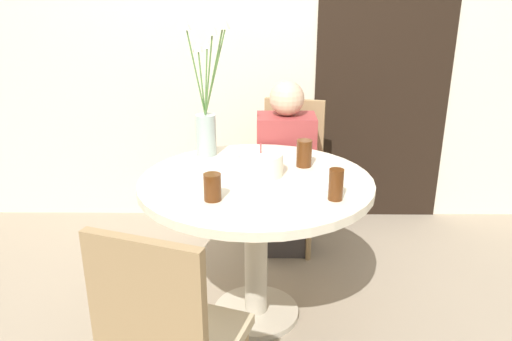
{
  "coord_description": "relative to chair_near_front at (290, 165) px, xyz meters",
  "views": [
    {
      "loc": [
        0.02,
        -2.13,
        1.56
      ],
      "look_at": [
        0.0,
        0.0,
        0.78
      ],
      "focal_mm": 35.0,
      "sensor_mm": 36.0,
      "label": 1
    }
  ],
  "objects": [
    {
      "name": "doorway_panel",
      "position": [
        0.63,
        0.37,
        0.51
      ],
      "size": [
        0.9,
        0.01,
        2.05
      ],
      "color": "black",
      "rests_on": "ground_plane"
    },
    {
      "name": "drink_glass_2",
      "position": [
        -0.38,
        -1.08,
        0.28
      ],
      "size": [
        0.07,
        0.07,
        0.11
      ],
      "color": "#51280F",
      "rests_on": "dining_table"
    },
    {
      "name": "person_woman",
      "position": [
        -0.04,
        -0.15,
        -0.01
      ],
      "size": [
        0.34,
        0.24,
        1.07
      ],
      "color": "#383333",
      "rests_on": "ground_plane"
    },
    {
      "name": "chair_far_back",
      "position": [
        -0.49,
        -1.64,
        0.0
      ],
      "size": [
        0.51,
        0.51,
        0.91
      ],
      "rotation": [
        0.0,
        0.0,
        2.81
      ],
      "color": "tan",
      "rests_on": "ground_plane"
    },
    {
      "name": "flower_vase",
      "position": [
        -0.47,
        -0.47,
        0.46
      ],
      "size": [
        0.25,
        0.27,
        0.7
      ],
      "color": "#9EB2AD",
      "rests_on": "dining_table"
    },
    {
      "name": "side_plate",
      "position": [
        0.04,
        -0.92,
        0.23
      ],
      "size": [
        0.18,
        0.18,
        0.01
      ],
      "color": "white",
      "rests_on": "dining_table"
    },
    {
      "name": "ground_plane",
      "position": [
        -0.21,
        -0.83,
        -0.51
      ],
      "size": [
        16.0,
        16.0,
        0.0
      ],
      "primitive_type": "plane",
      "color": "gray"
    },
    {
      "name": "dining_table",
      "position": [
        -0.21,
        -0.83,
        0.09
      ],
      "size": [
        1.07,
        1.07,
        0.74
      ],
      "color": "beige",
      "rests_on": "ground_plane"
    },
    {
      "name": "chair_near_front",
      "position": [
        0.0,
        0.0,
        0.0
      ],
      "size": [
        0.49,
        0.49,
        0.91
      ],
      "rotation": [
        0.0,
        0.0,
        -0.25
      ],
      "color": "tan",
      "rests_on": "ground_plane"
    },
    {
      "name": "drink_glass_0",
      "position": [
        0.02,
        -0.66,
        0.29
      ],
      "size": [
        0.08,
        0.08,
        0.13
      ],
      "color": "#51280F",
      "rests_on": "dining_table"
    },
    {
      "name": "drink_glass_1",
      "position": [
        0.12,
        -1.07,
        0.29
      ],
      "size": [
        0.06,
        0.06,
        0.13
      ],
      "color": "#51280F",
      "rests_on": "dining_table"
    },
    {
      "name": "wall_back",
      "position": [
        -0.21,
        0.4,
        0.79
      ],
      "size": [
        8.0,
        0.05,
        2.6
      ],
      "color": "beige",
      "rests_on": "ground_plane"
    },
    {
      "name": "birthday_cake",
      "position": [
        -0.19,
        -0.78,
        0.28
      ],
      "size": [
        0.21,
        0.21,
        0.15
      ],
      "color": "white",
      "rests_on": "dining_table"
    }
  ]
}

